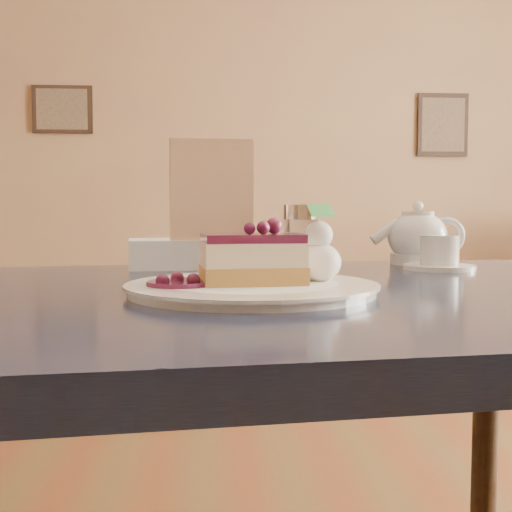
{
  "coord_description": "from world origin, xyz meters",
  "views": [
    {
      "loc": [
        -0.24,
        -0.63,
        0.84
      ],
      "look_at": [
        -0.2,
        0.05,
        0.79
      ],
      "focal_mm": 45.0,
      "sensor_mm": 36.0,
      "label": 1
    }
  ],
  "objects": [
    {
      "name": "menu_card",
      "position": [
        -0.24,
        0.45,
        0.85
      ],
      "size": [
        0.14,
        0.05,
        0.22
      ],
      "primitive_type": "cube",
      "rotation": [
        0.0,
        0.0,
        0.11
      ],
      "color": "beige",
      "rests_on": "main_table"
    },
    {
      "name": "cheesecake_slice",
      "position": [
        -0.2,
        0.12,
        0.78
      ],
      "size": [
        0.13,
        0.1,
        0.06
      ],
      "rotation": [
        0.0,
        0.0,
        0.11
      ],
      "color": "tan",
      "rests_on": "dessert_plate"
    },
    {
      "name": "dessert_plate",
      "position": [
        -0.2,
        0.12,
        0.75
      ],
      "size": [
        0.29,
        0.29,
        0.01
      ],
      "primitive_type": "cylinder",
      "color": "white",
      "rests_on": "main_table"
    },
    {
      "name": "main_table",
      "position": [
        -0.2,
        0.17,
        0.66
      ],
      "size": [
        1.27,
        0.92,
        0.74
      ],
      "rotation": [
        0.0,
        0.0,
        0.11
      ],
      "color": "#1A1F35",
      "rests_on": "ground"
    },
    {
      "name": "whipped_cream",
      "position": [
        -0.11,
        0.14,
        0.78
      ],
      "size": [
        0.06,
        0.06,
        0.05
      ],
      "color": "white",
      "rests_on": "dessert_plate"
    },
    {
      "name": "sugar_shaker",
      "position": [
        -0.09,
        0.46,
        0.8
      ],
      "size": [
        0.06,
        0.06,
        0.11
      ],
      "color": "white",
      "rests_on": "main_table"
    },
    {
      "name": "tea_set",
      "position": [
        0.14,
        0.51,
        0.78
      ],
      "size": [
        0.17,
        0.22,
        0.1
      ],
      "color": "white",
      "rests_on": "main_table"
    },
    {
      "name": "napkin_stack",
      "position": [
        -0.33,
        0.48,
        0.77
      ],
      "size": [
        0.13,
        0.13,
        0.05
      ],
      "primitive_type": "cube",
      "rotation": [
        0.0,
        0.0,
        0.11
      ],
      "color": "white",
      "rests_on": "main_table"
    },
    {
      "name": "berry_sauce",
      "position": [
        -0.28,
        0.11,
        0.76
      ],
      "size": [
        0.08,
        0.08,
        0.01
      ],
      "primitive_type": "cylinder",
      "color": "#481433",
      "rests_on": "dessert_plate"
    }
  ]
}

